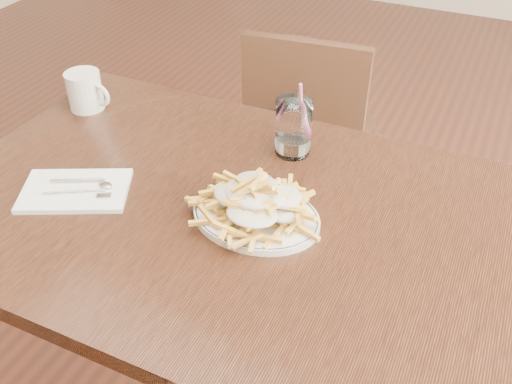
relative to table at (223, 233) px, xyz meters
The scene contains 8 objects.
table is the anchor object (origin of this frame).
chair_far 0.79m from the table, 96.27° to the left, with size 0.42×0.42×0.84m.
fries_plate 0.12m from the table, ahead, with size 0.27×0.24×0.02m.
loaded_fries 0.16m from the table, ahead, with size 0.23×0.18×0.07m.
napkin 0.32m from the table, 162.58° to the right, with size 0.22×0.14×0.01m, color white.
cutlery 0.33m from the table, 163.44° to the right, with size 0.15×0.12×0.01m.
water_glass 0.29m from the table, 76.75° to the left, with size 0.08×0.08×0.18m.
coffee_mug 0.56m from the table, 157.13° to the left, with size 0.13×0.09×0.10m.
Camera 1 is at (0.45, -0.80, 1.48)m, focal length 40.00 mm.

